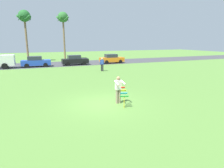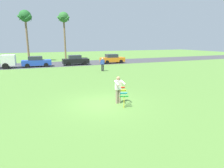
{
  "view_description": "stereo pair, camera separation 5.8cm",
  "coord_description": "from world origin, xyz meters",
  "px_view_note": "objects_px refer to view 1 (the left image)",
  "views": [
    {
      "loc": [
        -4.05,
        -10.97,
        3.89
      ],
      "look_at": [
        0.89,
        0.7,
        1.05
      ],
      "focal_mm": 31.1,
      "sensor_mm": 36.0,
      "label": 1
    },
    {
      "loc": [
        -4.0,
        -11.0,
        3.89
      ],
      "look_at": [
        0.89,
        0.7,
        1.05
      ],
      "focal_mm": 31.1,
      "sensor_mm": 36.0,
      "label": 2
    }
  ],
  "objects_px": {
    "kite_held": "(124,94)",
    "person_walker_near": "(102,64)",
    "palm_tree_centre_far": "(63,19)",
    "parked_car_blue": "(36,62)",
    "parked_car_black": "(75,60)",
    "person_kite_flyer": "(118,89)",
    "parked_car_orange": "(112,59)",
    "palm_tree_right_near": "(24,18)"
  },
  "relations": [
    {
      "from": "person_kite_flyer",
      "to": "parked_car_orange",
      "type": "height_order",
      "value": "person_kite_flyer"
    },
    {
      "from": "kite_held",
      "to": "parked_car_black",
      "type": "distance_m",
      "value": 21.78
    },
    {
      "from": "parked_car_orange",
      "to": "parked_car_black",
      "type": "bearing_deg",
      "value": 180.0
    },
    {
      "from": "palm_tree_centre_far",
      "to": "person_walker_near",
      "type": "relative_size",
      "value": 5.59
    },
    {
      "from": "palm_tree_right_near",
      "to": "palm_tree_centre_far",
      "type": "relative_size",
      "value": 0.96
    },
    {
      "from": "palm_tree_centre_far",
      "to": "kite_held",
      "type": "bearing_deg",
      "value": -93.65
    },
    {
      "from": "parked_car_orange",
      "to": "person_walker_near",
      "type": "xyz_separation_m",
      "value": [
        -4.7,
        -7.95,
        0.16
      ]
    },
    {
      "from": "parked_car_orange",
      "to": "person_walker_near",
      "type": "distance_m",
      "value": 9.23
    },
    {
      "from": "person_kite_flyer",
      "to": "parked_car_black",
      "type": "bearing_deg",
      "value": 85.0
    },
    {
      "from": "parked_car_orange",
      "to": "palm_tree_right_near",
      "type": "xyz_separation_m",
      "value": [
        -13.54,
        8.26,
        7.04
      ]
    },
    {
      "from": "person_kite_flyer",
      "to": "person_walker_near",
      "type": "bearing_deg",
      "value": 74.26
    },
    {
      "from": "kite_held",
      "to": "palm_tree_right_near",
      "type": "bearing_deg",
      "value": 99.8
    },
    {
      "from": "parked_car_orange",
      "to": "palm_tree_right_near",
      "type": "height_order",
      "value": "palm_tree_right_near"
    },
    {
      "from": "kite_held",
      "to": "person_kite_flyer",
      "type": "bearing_deg",
      "value": 88.71
    },
    {
      "from": "kite_held",
      "to": "parked_car_orange",
      "type": "height_order",
      "value": "parked_car_orange"
    },
    {
      "from": "person_kite_flyer",
      "to": "palm_tree_centre_far",
      "type": "height_order",
      "value": "palm_tree_centre_far"
    },
    {
      "from": "parked_car_blue",
      "to": "parked_car_orange",
      "type": "xyz_separation_m",
      "value": [
        12.48,
        -0.0,
        0.0
      ]
    },
    {
      "from": "person_kite_flyer",
      "to": "palm_tree_centre_far",
      "type": "distance_m",
      "value": 32.54
    },
    {
      "from": "parked_car_orange",
      "to": "palm_tree_centre_far",
      "type": "distance_m",
      "value": 14.49
    },
    {
      "from": "person_walker_near",
      "to": "parked_car_blue",
      "type": "bearing_deg",
      "value": 134.41
    },
    {
      "from": "parked_car_orange",
      "to": "person_walker_near",
      "type": "bearing_deg",
      "value": -120.56
    },
    {
      "from": "person_kite_flyer",
      "to": "palm_tree_centre_far",
      "type": "xyz_separation_m",
      "value": [
        2.05,
        31.67,
        7.2
      ]
    },
    {
      "from": "kite_held",
      "to": "person_walker_near",
      "type": "distance_m",
      "value": 14.23
    },
    {
      "from": "person_kite_flyer",
      "to": "palm_tree_centre_far",
      "type": "relative_size",
      "value": 0.18
    },
    {
      "from": "person_walker_near",
      "to": "person_kite_flyer",
      "type": "bearing_deg",
      "value": -105.74
    },
    {
      "from": "parked_car_orange",
      "to": "kite_held",
      "type": "bearing_deg",
      "value": -111.07
    },
    {
      "from": "person_kite_flyer",
      "to": "kite_held",
      "type": "relative_size",
      "value": 1.44
    },
    {
      "from": "parked_car_blue",
      "to": "palm_tree_right_near",
      "type": "distance_m",
      "value": 10.91
    },
    {
      "from": "person_walker_near",
      "to": "parked_car_black",
      "type": "bearing_deg",
      "value": 102.91
    },
    {
      "from": "parked_car_blue",
      "to": "parked_car_black",
      "type": "distance_m",
      "value": 5.97
    },
    {
      "from": "kite_held",
      "to": "palm_tree_centre_far",
      "type": "xyz_separation_m",
      "value": [
        2.07,
        32.47,
        7.34
      ]
    },
    {
      "from": "kite_held",
      "to": "palm_tree_right_near",
      "type": "xyz_separation_m",
      "value": [
        -5.18,
        29.96,
        7.0
      ]
    },
    {
      "from": "parked_car_blue",
      "to": "palm_tree_centre_far",
      "type": "distance_m",
      "value": 14.45
    },
    {
      "from": "parked_car_black",
      "to": "palm_tree_right_near",
      "type": "distance_m",
      "value": 12.93
    },
    {
      "from": "person_kite_flyer",
      "to": "palm_tree_right_near",
      "type": "bearing_deg",
      "value": 100.1
    },
    {
      "from": "person_kite_flyer",
      "to": "parked_car_orange",
      "type": "bearing_deg",
      "value": 68.23
    },
    {
      "from": "person_kite_flyer",
      "to": "person_walker_near",
      "type": "relative_size",
      "value": 1.0
    },
    {
      "from": "parked_car_blue",
      "to": "palm_tree_right_near",
      "type": "relative_size",
      "value": 0.46
    },
    {
      "from": "palm_tree_centre_far",
      "to": "person_walker_near",
      "type": "distance_m",
      "value": 20.13
    },
    {
      "from": "palm_tree_right_near",
      "to": "palm_tree_centre_far",
      "type": "distance_m",
      "value": 7.68
    },
    {
      "from": "palm_tree_right_near",
      "to": "palm_tree_centre_far",
      "type": "xyz_separation_m",
      "value": [
        7.25,
        2.51,
        0.34
      ]
    },
    {
      "from": "palm_tree_centre_far",
      "to": "parked_car_blue",
      "type": "bearing_deg",
      "value": -119.9
    }
  ]
}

